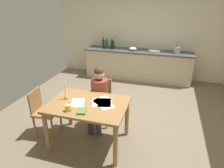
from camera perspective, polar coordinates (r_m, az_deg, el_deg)
ground_plane at (r=4.32m, az=2.04°, el=-9.32°), size 5.20×5.20×0.04m
wall_back at (r=6.26m, az=8.39°, el=13.99°), size 5.20×0.12×2.60m
kitchen_counter at (r=6.12m, az=7.41°, el=5.61°), size 3.20×0.64×0.90m
dining_table at (r=3.25m, az=-6.94°, el=-7.40°), size 1.26×0.90×0.78m
chair_at_table at (r=3.89m, az=-3.20°, el=-4.36°), size 0.42×0.42×0.89m
person_seated at (r=3.69m, az=-3.91°, el=-3.01°), size 0.34×0.60×1.19m
chair_side_empty at (r=3.76m, az=-19.45°, el=-7.19°), size 0.44×0.44×0.87m
coffee_mug at (r=3.02m, az=-12.69°, el=-6.82°), size 0.12×0.08×0.10m
candlestick at (r=3.36m, az=-13.28°, el=-2.92°), size 0.06×0.06×0.30m
book_magazine at (r=2.98m, az=-8.74°, el=-7.74°), size 0.17×0.21×0.03m
paper_letter at (r=3.20m, az=-2.15°, el=-5.41°), size 0.27×0.34×0.00m
paper_bill at (r=3.27m, az=-3.00°, el=-4.67°), size 0.34×0.36×0.00m
paper_envelope at (r=3.21m, az=-3.68°, el=-5.35°), size 0.27×0.34×0.00m
paper_receipt at (r=3.24m, az=-9.93°, el=-5.37°), size 0.30×0.35×0.00m
paper_notice at (r=3.13m, az=-1.73°, el=-6.04°), size 0.34×0.36×0.00m
sink_unit at (r=5.94m, az=12.22°, el=9.46°), size 0.36×0.36×0.24m
bottle_oil at (r=6.25m, az=-2.51°, el=11.71°), size 0.07×0.07×0.32m
bottle_vinegar at (r=6.15m, az=-1.56°, el=11.49°), size 0.08×0.08×0.31m
bottle_wine_red at (r=6.20m, az=-0.11°, el=11.52°), size 0.06×0.06×0.29m
bottle_sauce at (r=6.08m, az=0.34°, el=11.31°), size 0.07×0.07×0.30m
mixing_bowl at (r=5.97m, az=6.07°, el=10.19°), size 0.22×0.22×0.10m
stovetop_kettle at (r=5.91m, az=18.46°, el=9.47°), size 0.18×0.18×0.22m
wine_glass_near_sink at (r=6.10m, az=8.52°, el=10.94°), size 0.07×0.07×0.15m
wine_glass_by_kettle at (r=6.12m, az=7.41°, el=11.03°), size 0.07×0.07×0.15m
wine_glass_back_left at (r=6.13m, az=6.77°, el=11.09°), size 0.07×0.07×0.15m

